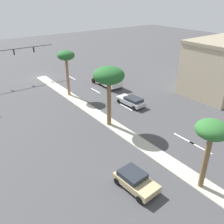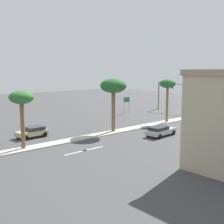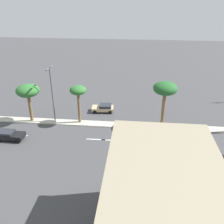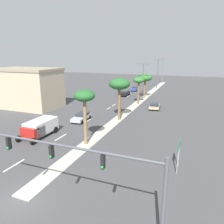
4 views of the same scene
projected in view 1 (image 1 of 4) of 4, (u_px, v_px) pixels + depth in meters
ground_plane at (155, 154)px, 24.60m from camera, size 160.00×160.00×0.00m
lane_stripe_mid at (72, 78)px, 46.48m from camera, size 0.20×2.80×0.01m
lane_stripe_inboard at (96, 91)px, 40.38m from camera, size 0.20×2.80×0.01m
lane_stripe_center at (126, 107)px, 34.61m from camera, size 0.20×2.80×0.01m
lane_stripe_trailing at (184, 138)px, 27.15m from camera, size 0.20×2.80×0.01m
lane_stripe_near at (200, 148)px, 25.56m from camera, size 0.20×2.80×0.01m
palm_tree_outboard at (66, 58)px, 35.86m from camera, size 2.65×2.65×7.08m
palm_tree_inboard at (109, 77)px, 27.18m from camera, size 3.63×3.63×7.35m
palm_tree_far at (212, 133)px, 18.02m from camera, size 2.61×2.61×6.27m
sedan_tan_center at (135, 180)px, 20.09m from camera, size 2.33×3.95×1.35m
sedan_silver_front at (131, 101)px, 34.92m from camera, size 2.25×4.68×1.31m
box_truck at (108, 79)px, 41.95m from camera, size 2.72×6.10×2.30m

